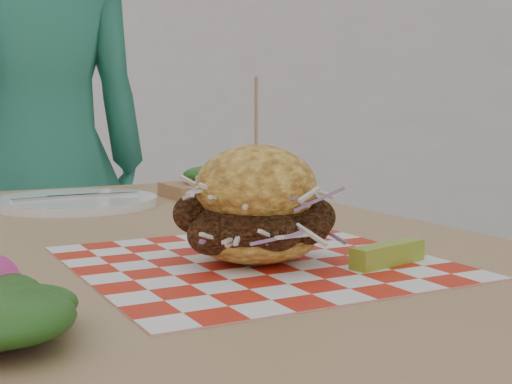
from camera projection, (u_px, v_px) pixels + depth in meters
diner at (43, 163)px, 1.74m from camera, size 0.58×0.39×1.55m
patio_table at (141, 298)px, 0.91m from camera, size 0.80×1.20×0.75m
patio_chair at (25, 250)px, 1.81m from camera, size 0.54×0.55×0.95m
paper_liner at (256, 262)px, 0.75m from camera, size 0.36×0.36×0.00m
sandwich at (256, 211)px, 0.74m from camera, size 0.17×0.17×0.19m
pickle_spear at (388, 254)px, 0.73m from camera, size 0.10×0.04×0.02m
place_setting at (75, 201)px, 1.18m from camera, size 0.27×0.27×0.02m
kraft_tray at (207, 184)px, 1.31m from camera, size 0.15×0.12×0.06m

